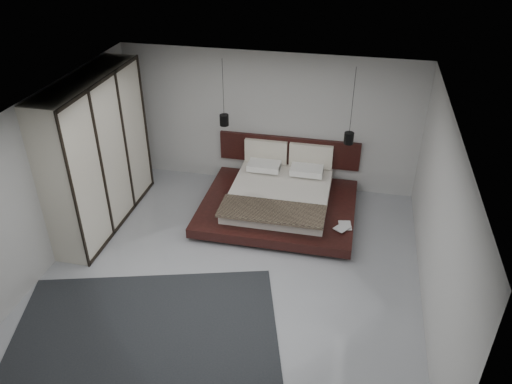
% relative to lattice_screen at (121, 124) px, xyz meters
% --- Properties ---
extents(floor, '(6.00, 6.00, 0.00)m').
position_rel_lattice_screen_xyz_m(floor, '(2.95, -2.45, -1.30)').
color(floor, '#999BA1').
rests_on(floor, ground).
extents(ceiling, '(6.00, 6.00, 0.00)m').
position_rel_lattice_screen_xyz_m(ceiling, '(2.95, -2.45, 1.50)').
color(ceiling, white).
rests_on(ceiling, wall_back).
extents(wall_back, '(6.00, 0.00, 6.00)m').
position_rel_lattice_screen_xyz_m(wall_back, '(2.95, 0.55, 0.10)').
color(wall_back, '#AEAEAC').
rests_on(wall_back, floor).
extents(wall_front, '(6.00, 0.00, 6.00)m').
position_rel_lattice_screen_xyz_m(wall_front, '(2.95, -5.45, 0.10)').
color(wall_front, '#AEAEAC').
rests_on(wall_front, floor).
extents(wall_left, '(0.00, 6.00, 6.00)m').
position_rel_lattice_screen_xyz_m(wall_left, '(-0.05, -2.45, 0.10)').
color(wall_left, '#AEAEAC').
rests_on(wall_left, floor).
extents(wall_right, '(0.00, 6.00, 6.00)m').
position_rel_lattice_screen_xyz_m(wall_right, '(5.95, -2.45, 0.10)').
color(wall_right, '#AEAEAC').
rests_on(wall_right, floor).
extents(lattice_screen, '(0.05, 0.90, 2.60)m').
position_rel_lattice_screen_xyz_m(lattice_screen, '(0.00, 0.00, 0.00)').
color(lattice_screen, black).
rests_on(lattice_screen, floor).
extents(bed, '(2.89, 2.44, 1.09)m').
position_rel_lattice_screen_xyz_m(bed, '(3.39, -0.55, -1.01)').
color(bed, black).
rests_on(bed, floor).
extents(book_lower, '(0.26, 0.32, 0.03)m').
position_rel_lattice_screen_xyz_m(book_lower, '(4.58, -1.22, -1.02)').
color(book_lower, '#99724C').
rests_on(book_lower, bed).
extents(book_upper, '(0.33, 0.35, 0.02)m').
position_rel_lattice_screen_xyz_m(book_upper, '(4.56, -1.25, -0.99)').
color(book_upper, '#99724C').
rests_on(book_upper, book_lower).
extents(pendant_left, '(0.18, 0.18, 1.30)m').
position_rel_lattice_screen_xyz_m(pendant_left, '(2.20, -0.08, 0.32)').
color(pendant_left, black).
rests_on(pendant_left, ceiling).
extents(pendant_right, '(0.18, 0.18, 1.44)m').
position_rel_lattice_screen_xyz_m(pendant_right, '(4.58, -0.08, 0.17)').
color(pendant_right, black).
rests_on(pendant_right, ceiling).
extents(wardrobe, '(0.66, 2.82, 2.77)m').
position_rel_lattice_screen_xyz_m(wardrobe, '(0.25, -1.49, 0.08)').
color(wardrobe, beige).
rests_on(wardrobe, floor).
extents(rug, '(4.29, 3.56, 0.02)m').
position_rel_lattice_screen_xyz_m(rug, '(2.11, -4.15, -1.29)').
color(rug, black).
rests_on(rug, floor).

